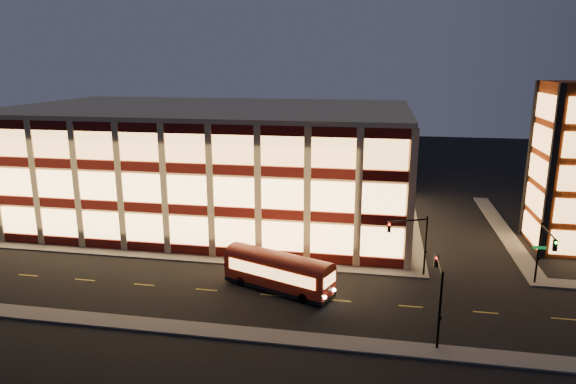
# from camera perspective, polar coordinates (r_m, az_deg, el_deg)

# --- Properties ---
(ground) EXTENTS (200.00, 200.00, 0.00)m
(ground) POSITION_cam_1_polar(r_m,az_deg,el_deg) (54.14, -10.98, -7.66)
(ground) COLOR black
(ground) RESTS_ON ground
(sidewalk_office_south) EXTENTS (54.00, 2.00, 0.15)m
(sidewalk_office_south) POSITION_cam_1_polar(r_m,az_deg,el_deg) (56.08, -13.49, -6.93)
(sidewalk_office_south) COLOR #514F4C
(sidewalk_office_south) RESTS_ON ground
(sidewalk_office_east) EXTENTS (2.00, 30.00, 0.15)m
(sidewalk_office_east) POSITION_cam_1_polar(r_m,az_deg,el_deg) (66.78, 13.43, -3.49)
(sidewalk_office_east) COLOR #514F4C
(sidewalk_office_east) RESTS_ON ground
(sidewalk_tower_west) EXTENTS (2.00, 30.00, 0.15)m
(sidewalk_tower_west) POSITION_cam_1_polar(r_m,az_deg,el_deg) (68.33, 22.69, -3.82)
(sidewalk_tower_west) COLOR #514F4C
(sidewalk_tower_west) RESTS_ON ground
(sidewalk_near) EXTENTS (100.00, 2.00, 0.15)m
(sidewalk_near) POSITION_cam_1_polar(r_m,az_deg,el_deg) (43.41, -17.34, -13.69)
(sidewalk_near) COLOR #514F4C
(sidewalk_near) RESTS_ON ground
(office_building) EXTENTS (50.45, 30.45, 14.50)m
(office_building) POSITION_cam_1_polar(r_m,az_deg,el_deg) (68.40, -8.44, 3.36)
(office_building) COLOR tan
(office_building) RESTS_ON ground
(traffic_signal_far) EXTENTS (3.79, 1.87, 6.00)m
(traffic_signal_far) POSITION_cam_1_polar(r_m,az_deg,el_deg) (49.57, 13.67, -4.81)
(traffic_signal_far) COLOR black
(traffic_signal_far) RESTS_ON ground
(traffic_signal_right) EXTENTS (1.20, 4.37, 6.00)m
(traffic_signal_right) POSITION_cam_1_polar(r_m,az_deg,el_deg) (50.78, 26.58, -5.51)
(traffic_signal_right) COLOR black
(traffic_signal_right) RESTS_ON ground
(traffic_signal_near) EXTENTS (0.32, 4.45, 6.00)m
(traffic_signal_near) POSITION_cam_1_polar(r_m,az_deg,el_deg) (39.21, 16.41, -10.16)
(traffic_signal_near) COLOR black
(traffic_signal_near) RESTS_ON ground
(trolley_bus) EXTENTS (10.52, 6.24, 3.49)m
(trolley_bus) POSITION_cam_1_polar(r_m,az_deg,el_deg) (46.38, -1.08, -8.61)
(trolley_bus) COLOR #981908
(trolley_bus) RESTS_ON ground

